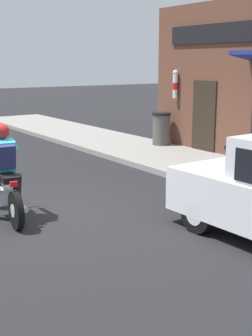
% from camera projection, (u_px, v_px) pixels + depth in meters
% --- Properties ---
extents(ground_plane, '(80.00, 80.00, 0.00)m').
position_uv_depth(ground_plane, '(48.00, 215.00, 8.13)').
color(ground_plane, black).
extents(sidewalk_curb, '(2.60, 22.00, 0.14)m').
position_uv_depth(sidewalk_curb, '(155.00, 154.00, 13.12)').
color(sidewalk_curb, gray).
rests_on(sidewalk_curb, ground).
extents(motorcycle_with_rider, '(0.61, 2.02, 1.62)m').
position_uv_depth(motorcycle_with_rider, '(4.00, 179.00, 7.88)').
color(motorcycle_with_rider, black).
rests_on(motorcycle_with_rider, ground).
extents(trash_bin, '(0.56, 0.56, 0.98)m').
position_uv_depth(trash_bin, '(161.00, 128.00, 14.18)').
color(trash_bin, '#514C47').
rests_on(trash_bin, sidewalk_curb).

